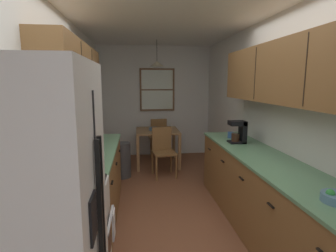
{
  "coord_description": "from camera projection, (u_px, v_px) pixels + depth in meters",
  "views": [
    {
      "loc": [
        -0.42,
        -2.6,
        1.73
      ],
      "look_at": [
        0.04,
        1.28,
        1.08
      ],
      "focal_mm": 28.28,
      "sensor_mm": 36.0,
      "label": 1
    }
  ],
  "objects": [
    {
      "name": "microwave_over_range",
      "position": [
        41.0,
        88.0,
        1.92
      ],
      "size": [
        0.39,
        0.62,
        0.32
      ],
      "color": "white"
    },
    {
      "name": "pendant_light",
      "position": [
        157.0,
        64.0,
        5.26
      ],
      "size": [
        0.29,
        0.29,
        0.51
      ],
      "color": "black"
    },
    {
      "name": "stove_range",
      "position": [
        68.0,
        240.0,
        2.13
      ],
      "size": [
        0.66,
        0.58,
        1.1
      ],
      "color": "white",
      "rests_on": "ground"
    },
    {
      "name": "wall_right",
      "position": [
        260.0,
        114.0,
        3.81
      ],
      "size": [
        0.1,
        9.0,
        2.55
      ],
      "primitive_type": "cube",
      "color": "silver",
      "rests_on": "ground"
    },
    {
      "name": "dining_chair_near",
      "position": [
        163.0,
        149.0,
        4.9
      ],
      "size": [
        0.45,
        0.45,
        0.9
      ],
      "color": "brown",
      "rests_on": "ground"
    },
    {
      "name": "upper_cabinets_left",
      "position": [
        74.0,
        71.0,
        3.08
      ],
      "size": [
        0.33,
        2.03,
        0.62
      ],
      "color": "brown"
    },
    {
      "name": "wall_left",
      "position": [
        66.0,
        117.0,
        3.49
      ],
      "size": [
        0.1,
        9.0,
        2.55
      ],
      "primitive_type": "cube",
      "color": "silver",
      "rests_on": "ground"
    },
    {
      "name": "back_window",
      "position": [
        157.0,
        90.0,
        6.14
      ],
      "size": [
        0.8,
        0.05,
        0.98
      ],
      "color": "brown"
    },
    {
      "name": "dish_towel",
      "position": [
        114.0,
        224.0,
        2.31
      ],
      "size": [
        0.02,
        0.16,
        0.24
      ],
      "primitive_type": "cube",
      "color": "white"
    },
    {
      "name": "wall_back",
      "position": [
        154.0,
        101.0,
        6.25
      ],
      "size": [
        4.4,
        0.1,
        2.55
      ],
      "primitive_type": "cube",
      "color": "silver",
      "rests_on": "ground"
    },
    {
      "name": "ceiling_slab",
      "position": [
        167.0,
        15.0,
        3.43
      ],
      "size": [
        4.4,
        9.0,
        0.08
      ],
      "primitive_type": "cube",
      "color": "white"
    },
    {
      "name": "counter_left",
      "position": [
        92.0,
        183.0,
        3.37
      ],
      "size": [
        0.64,
        1.95,
        0.9
      ],
      "color": "brown",
      "rests_on": "ground"
    },
    {
      "name": "trash_bin",
      "position": [
        122.0,
        160.0,
        4.83
      ],
      "size": [
        0.31,
        0.31,
        0.64
      ],
      "primitive_type": "cylinder",
      "color": "#3F3F42",
      "rests_on": "ground"
    },
    {
      "name": "counter_right",
      "position": [
        267.0,
        199.0,
        2.93
      ],
      "size": [
        0.64,
        3.2,
        0.9
      ],
      "color": "brown",
      "rests_on": "ground"
    },
    {
      "name": "ground_plane",
      "position": [
        167.0,
        202.0,
        3.86
      ],
      "size": [
        12.0,
        12.0,
        0.0
      ],
      "primitive_type": "plane",
      "color": "brown"
    },
    {
      "name": "dining_table",
      "position": [
        157.0,
        135.0,
        5.5
      ],
      "size": [
        0.87,
        0.88,
        0.75
      ],
      "color": "olive",
      "rests_on": "ground"
    },
    {
      "name": "storage_canister",
      "position": [
        75.0,
        163.0,
        2.47
      ],
      "size": [
        0.12,
        0.12,
        0.17
      ],
      "color": "#D84C19",
      "rests_on": "counter_left"
    },
    {
      "name": "mug_by_coffeemaker",
      "position": [
        231.0,
        135.0,
        3.96
      ],
      "size": [
        0.12,
        0.08,
        0.09
      ],
      "color": "#335999",
      "rests_on": "counter_right"
    },
    {
      "name": "dining_chair_far",
      "position": [
        158.0,
        135.0,
        6.16
      ],
      "size": [
        0.44,
        0.44,
        0.9
      ],
      "color": "brown",
      "rests_on": "ground"
    },
    {
      "name": "upper_cabinets_right",
      "position": [
        291.0,
        72.0,
        2.67
      ],
      "size": [
        0.33,
        2.88,
        0.65
      ],
      "color": "brown"
    },
    {
      "name": "coffee_maker",
      "position": [
        239.0,
        131.0,
        3.62
      ],
      "size": [
        0.22,
        0.18,
        0.31
      ],
      "color": "black",
      "rests_on": "counter_right"
    },
    {
      "name": "refrigerator",
      "position": [
        34.0,
        238.0,
        1.39
      ],
      "size": [
        0.69,
        0.75,
        1.84
      ],
      "color": "white",
      "rests_on": "ground"
    },
    {
      "name": "table_serving_bowl",
      "position": [
        154.0,
        129.0,
        5.44
      ],
      "size": [
        0.19,
        0.19,
        0.06
      ],
      "primitive_type": "cylinder",
      "color": "#4C7299",
      "rests_on": "dining_table"
    }
  ]
}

